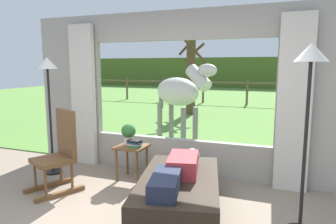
{
  "coord_description": "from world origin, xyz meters",
  "views": [
    {
      "loc": [
        1.56,
        -2.31,
        1.71
      ],
      "look_at": [
        0.0,
        1.8,
        1.05
      ],
      "focal_mm": 32.92,
      "sensor_mm": 36.0,
      "label": 1
    }
  ],
  "objects": [
    {
      "name": "pasture_tree",
      "position": [
        -1.55,
        8.16,
        1.45
      ],
      "size": [
        1.29,
        1.34,
        3.25
      ],
      "color": "#4C3823",
      "rests_on": "outdoor_pasture_lawn"
    },
    {
      "name": "curtain_panel_left",
      "position": [
        -1.69,
        2.12,
        1.2
      ],
      "size": [
        0.44,
        0.1,
        2.4
      ],
      "primitive_type": "cube",
      "color": "beige",
      "rests_on": "ground_plane"
    },
    {
      "name": "distant_hill_ridge",
      "position": [
        0.0,
        23.0,
        1.2
      ],
      "size": [
        36.0,
        2.0,
        2.4
      ],
      "primitive_type": "cube",
      "color": "#496025",
      "rests_on": "ground_plane"
    },
    {
      "name": "rocking_chair",
      "position": [
        -1.28,
        0.98,
        0.55
      ],
      "size": [
        0.71,
        0.81,
        1.12
      ],
      "rotation": [
        0.0,
        0.0,
        -0.46
      ],
      "color": "brown",
      "rests_on": "ground_plane"
    },
    {
      "name": "book_stack",
      "position": [
        -0.47,
        1.64,
        0.58
      ],
      "size": [
        0.21,
        0.16,
        0.11
      ],
      "color": "#337247",
      "rests_on": "side_table"
    },
    {
      "name": "recliner_sofa",
      "position": [
        0.46,
        0.96,
        0.22
      ],
      "size": [
        1.26,
        1.86,
        0.42
      ],
      "rotation": [
        0.0,
        0.0,
        0.23
      ],
      "color": "black",
      "rests_on": "ground_plane"
    },
    {
      "name": "floor_lamp_right",
      "position": [
        1.78,
        0.95,
        1.56
      ],
      "size": [
        0.32,
        0.32,
        1.93
      ],
      "color": "black",
      "rests_on": "ground_plane"
    },
    {
      "name": "back_wall_with_window",
      "position": [
        0.0,
        2.26,
        1.25
      ],
      "size": [
        5.2,
        0.12,
        2.55
      ],
      "color": "#9E998E",
      "rests_on": "ground_plane"
    },
    {
      "name": "reclining_person",
      "position": [
        0.46,
        0.91,
        0.52
      ],
      "size": [
        0.47,
        1.43,
        0.22
      ],
      "rotation": [
        0.0,
        0.0,
        0.23
      ],
      "color": "#B23338",
      "rests_on": "recliner_sofa"
    },
    {
      "name": "floor_lamp_left",
      "position": [
        -1.88,
        1.5,
        1.49
      ],
      "size": [
        0.32,
        0.32,
        1.84
      ],
      "color": "black",
      "rests_on": "ground_plane"
    },
    {
      "name": "potted_plant",
      "position": [
        -0.63,
        1.76,
        0.7
      ],
      "size": [
        0.22,
        0.22,
        0.32
      ],
      "color": "silver",
      "rests_on": "side_table"
    },
    {
      "name": "horse",
      "position": [
        -0.51,
        3.83,
        1.16
      ],
      "size": [
        1.7,
        1.29,
        1.73
      ],
      "rotation": [
        0.0,
        0.0,
        -2.15
      ],
      "color": "#B2B2AD",
      "rests_on": "outdoor_pasture_lawn"
    },
    {
      "name": "outdoor_pasture_lawn",
      "position": [
        0.0,
        13.16,
        0.01
      ],
      "size": [
        36.0,
        21.68,
        0.02
      ],
      "primitive_type": "cube",
      "color": "#568438",
      "rests_on": "ground_plane"
    },
    {
      "name": "side_table",
      "position": [
        -0.55,
        1.7,
        0.43
      ],
      "size": [
        0.44,
        0.44,
        0.52
      ],
      "color": "brown",
      "rests_on": "ground_plane"
    },
    {
      "name": "curtain_panel_right",
      "position": [
        1.69,
        2.12,
        1.2
      ],
      "size": [
        0.44,
        0.1,
        2.4
      ],
      "primitive_type": "cube",
      "color": "beige",
      "rests_on": "ground_plane"
    },
    {
      "name": "pasture_fence_line",
      "position": [
        0.0,
        11.66,
        0.74
      ],
      "size": [
        16.1,
        0.1,
        1.1
      ],
      "color": "brown",
      "rests_on": "outdoor_pasture_lawn"
    }
  ]
}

